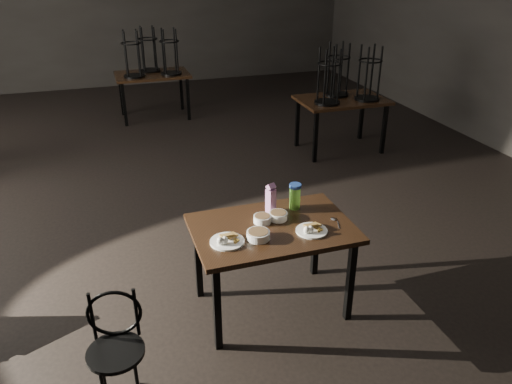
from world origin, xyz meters
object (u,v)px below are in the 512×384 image
object	(u,v)px
main_table	(272,235)
juice_carton	(271,199)
bentwood_chair	(116,340)
water_bottle	(295,196)

from	to	relation	value
main_table	juice_carton	bearing A→B (deg)	74.03
bentwood_chair	juice_carton	bearing A→B (deg)	38.87
main_table	water_bottle	bearing A→B (deg)	39.72
main_table	water_bottle	world-z (taller)	water_bottle
main_table	water_bottle	distance (m)	0.40
main_table	bentwood_chair	distance (m)	1.35
juice_carton	bentwood_chair	size ratio (longest dim) A/B	0.33
main_table	bentwood_chair	size ratio (longest dim) A/B	1.60
water_bottle	bentwood_chair	bearing A→B (deg)	-153.15
main_table	juice_carton	size ratio (longest dim) A/B	4.84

